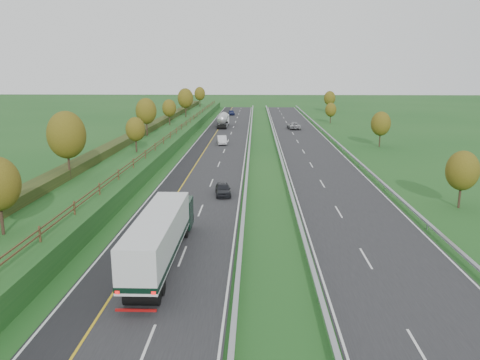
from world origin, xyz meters
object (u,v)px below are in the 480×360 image
(box_lorry, at_px, (161,234))
(road_tanker, at_px, (223,120))
(car_silver_mid, at_px, (222,140))
(car_small_far, at_px, (231,113))
(car_oncoming, at_px, (294,126))
(car_dark_near, at_px, (223,189))

(box_lorry, xyz_separation_m, road_tanker, (-1.39, 85.86, -0.47))
(road_tanker, bearing_deg, car_silver_mid, -86.53)
(road_tanker, height_order, car_small_far, road_tanker)
(box_lorry, relative_size, car_small_far, 3.34)
(car_silver_mid, bearing_deg, car_oncoming, 50.08)
(car_oncoming, bearing_deg, car_dark_near, 72.58)
(car_dark_near, relative_size, car_silver_mid, 0.85)
(box_lorry, bearing_deg, car_small_far, 90.47)
(road_tanker, relative_size, car_small_far, 2.30)
(car_dark_near, distance_m, car_silver_mid, 38.03)
(car_small_far, bearing_deg, car_dark_near, -92.62)
(box_lorry, bearing_deg, car_silver_mid, 89.67)
(car_dark_near, relative_size, car_oncoming, 0.73)
(road_tanker, distance_m, car_oncoming, 17.92)
(road_tanker, distance_m, car_dark_near, 66.45)
(car_silver_mid, xyz_separation_m, car_oncoming, (15.73, 24.39, -0.01))
(box_lorry, height_order, road_tanker, box_lorry)
(road_tanker, relative_size, car_oncoming, 1.94)
(road_tanker, bearing_deg, car_small_far, 89.25)
(box_lorry, bearing_deg, car_dark_near, 80.87)
(car_small_far, bearing_deg, box_lorry, -94.55)
(car_silver_mid, bearing_deg, car_dark_near, -92.86)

